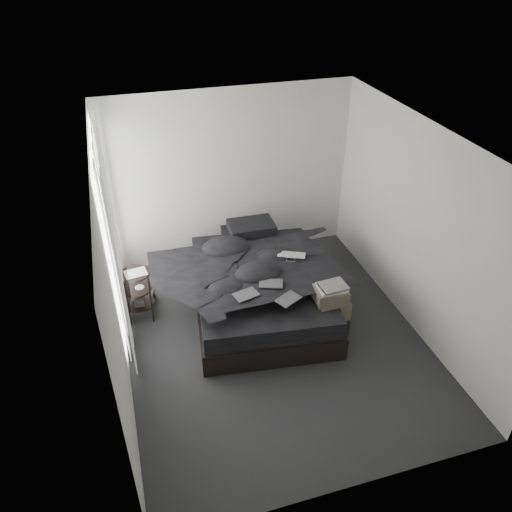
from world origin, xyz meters
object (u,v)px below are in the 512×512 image
object	(u,v)px
bed	(260,299)
box_lower	(328,325)
laptop	(291,252)
side_stand	(138,295)

from	to	relation	value
bed	box_lower	bearing A→B (deg)	-40.82
laptop	box_lower	world-z (taller)	laptop
laptop	box_lower	size ratio (longest dim) A/B	0.85
bed	laptop	size ratio (longest dim) A/B	6.24
bed	box_lower	size ratio (longest dim) A/B	5.28
bed	laptop	bearing A→B (deg)	7.50
bed	box_lower	xyz separation A→B (m)	(0.67, -0.74, 0.00)
side_stand	box_lower	bearing A→B (deg)	-24.85
side_stand	laptop	bearing A→B (deg)	-8.29
bed	laptop	distance (m)	0.80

